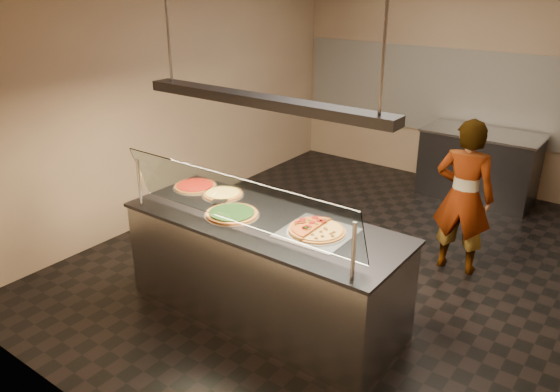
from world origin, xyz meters
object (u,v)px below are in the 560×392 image
Objects in this scene: half_pizza_sausage at (329,234)px; serving_counter at (264,268)px; pizza_spinach at (232,214)px; heat_lamp_housing at (262,101)px; half_pizza_pepperoni at (306,225)px; worker at (464,197)px; perforated_tray at (317,232)px; pizza_spatula at (217,197)px; pizza_cheese at (223,194)px; prep_table at (478,165)px; sneeze_guard at (236,201)px; pizza_tomato at (196,186)px.

serving_counter is at bearing -173.25° from half_pizza_sausage.
heat_lamp_housing is at bearing 15.03° from pizza_spinach.
half_pizza_pepperoni is 0.29× the size of worker.
pizza_spatula is at bearing 178.91° from perforated_tray.
pizza_cheese is at bearing 161.38° from heat_lamp_housing.
perforated_tray is at bearing 8.68° from serving_counter.
pizza_cheese is 3.90m from prep_table.
sneeze_guard is at bearing -139.46° from perforated_tray.
half_pizza_pepperoni is at bearing -93.68° from prep_table.
pizza_spinach is 4.08m from prep_table.
heat_lamp_housing reaches higher than worker.
heat_lamp_housing reaches higher than half_pizza_pepperoni.
half_pizza_sausage is (0.60, 0.07, 0.49)m from serving_counter.
serving_counter and prep_table have the same top height.
pizza_spinach is 0.38m from pizza_spatula.
serving_counter is 1.56× the size of worker.
pizza_cheese is (-0.65, 0.56, -0.28)m from sneeze_guard.
pizza_spinach is at bearing -21.78° from pizza_tomato.
pizza_cheese is at bearing 1.31° from pizza_tomato.
perforated_tray is (0.49, 0.07, 0.47)m from serving_counter.
pizza_tomato is at bearing 174.98° from half_pizza_sausage.
worker is at bearing 63.56° from sneeze_guard.
prep_table is 2.11m from worker.
pizza_tomato is (-0.72, 0.29, -0.00)m from pizza_spinach.
half_pizza_pepperoni reaches higher than pizza_spatula.
pizza_spinach reaches higher than perforated_tray.
perforated_tray is 0.38× the size of prep_table.
sneeze_guard is 0.98× the size of heat_lamp_housing.
serving_counter is at bearing -18.62° from pizza_cheese.
pizza_cheese is 0.17× the size of heat_lamp_housing.
sneeze_guard reaches higher than perforated_tray.
serving_counter is 0.56m from pizza_spinach.
half_pizza_sausage reaches higher than pizza_spinach.
pizza_spinach is 0.47m from pizza_cheese.
worker reaches higher than pizza_cheese.
sneeze_guard is at bearing -145.44° from half_pizza_sausage.
perforated_tray is 0.11m from half_pizza_sausage.
pizza_tomato reaches higher than serving_counter.
prep_table is at bearing -83.48° from worker.
pizza_spatula is at bearing 39.29° from worker.
pizza_spinach is (-0.89, -0.15, -0.01)m from half_pizza_sausage.
pizza_cheese reaches higher than prep_table.
sneeze_guard is 4.68× the size of pizza_spinach.
sneeze_guard is at bearing -28.86° from pizza_tomato.
half_pizza_sausage is at bearing 6.75° from heat_lamp_housing.
pizza_spatula is (-1.22, 0.02, 0.00)m from half_pizza_sausage.
perforated_tray is (0.49, 0.42, -0.29)m from sneeze_guard.
sneeze_guard is 0.91m from pizza_cheese.
heat_lamp_housing is at bearing -90.00° from serving_counter.
half_pizza_sausage is 1.08× the size of pizza_tomato.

